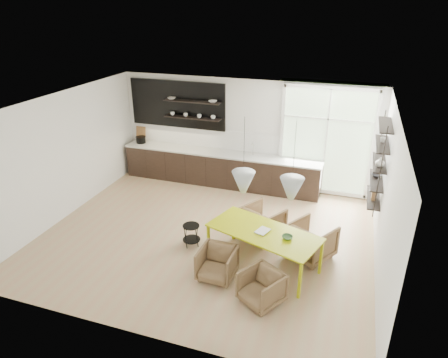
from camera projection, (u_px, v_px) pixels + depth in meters
room at (247, 160)px, 8.98m from camera, size 7.02×6.01×2.91m
kitchen_run at (217, 163)px, 11.08m from camera, size 5.54×0.69×2.75m
right_shelving at (379, 165)px, 8.17m from camera, size 0.26×1.22×1.90m
dining_table at (264, 234)px, 7.52m from camera, size 2.29×1.56×0.77m
armchair_back_left at (262, 222)px, 8.61m from camera, size 1.07×1.07×0.73m
armchair_back_right at (311, 241)px, 7.93m from camera, size 1.09×1.10×0.74m
armchair_front_left at (217, 263)px, 7.35m from camera, size 0.67×0.69×0.61m
armchair_front_right at (261, 288)px, 6.75m from camera, size 0.88×0.89×0.60m
wire_stool at (191, 232)px, 8.34m from camera, size 0.37×0.37×0.47m
table_book at (258, 229)px, 7.55m from camera, size 0.29×0.34×0.03m
table_bowl at (287, 237)px, 7.26m from camera, size 0.27×0.27×0.06m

